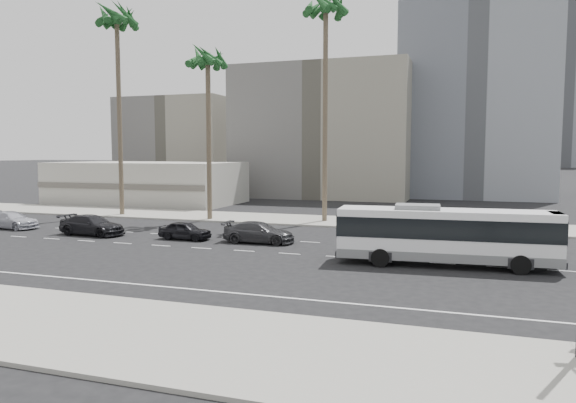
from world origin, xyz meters
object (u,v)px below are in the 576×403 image
at_px(city_bus, 445,234).
at_px(palm_near, 326,12).
at_px(car_b, 185,230).
at_px(car_a, 259,232).
at_px(palm_mid, 208,63).
at_px(car_c, 92,225).
at_px(palm_far, 117,23).
at_px(car_d, 12,220).

relative_size(city_bus, palm_near, 0.58).
relative_size(city_bus, car_b, 3.08).
bearing_deg(city_bus, car_a, 159.58).
xyz_separation_m(city_bus, palm_mid, (-21.14, 13.63, 12.37)).
height_order(car_b, car_c, car_c).
bearing_deg(city_bus, car_c, 169.80).
bearing_deg(city_bus, palm_mid, 143.58).
xyz_separation_m(palm_near, palm_far, (-20.13, -1.44, 0.26)).
bearing_deg(palm_far, car_a, -29.41).
bearing_deg(car_a, palm_near, -9.35).
xyz_separation_m(car_b, palm_mid, (-3.24, 10.27, 13.47)).
bearing_deg(palm_near, palm_mid, -168.75).
relative_size(car_a, car_d, 1.04).
bearing_deg(car_a, city_bus, -108.83).
relative_size(car_c, palm_near, 0.26).
height_order(city_bus, car_d, city_bus).
distance_m(city_bus, palm_mid, 28.03).
distance_m(car_c, car_d, 8.58).
bearing_deg(city_bus, palm_near, 121.12).
bearing_deg(palm_mid, palm_near, 11.25).
height_order(car_c, palm_near, palm_near).
distance_m(city_bus, car_d, 34.29).
height_order(car_a, palm_mid, palm_mid).
distance_m(car_a, car_b, 5.51).
distance_m(city_bus, car_c, 25.72).
bearing_deg(palm_mid, car_c, -112.36).
bearing_deg(car_d, car_b, -87.16).
height_order(car_b, palm_far, palm_far).
distance_m(palm_near, palm_far, 20.18).
bearing_deg(palm_near, car_d, -152.85).
height_order(palm_mid, palm_far, palm_far).
xyz_separation_m(city_bus, car_a, (-12.40, 3.75, -1.03)).
xyz_separation_m(city_bus, palm_near, (-10.86, 15.67, 16.43)).
height_order(car_a, palm_near, palm_near).
height_order(city_bus, car_b, city_bus).
height_order(car_b, palm_mid, palm_mid).
bearing_deg(palm_far, palm_mid, -3.48).
distance_m(car_d, palm_far, 20.82).
relative_size(car_b, car_c, 0.73).
xyz_separation_m(car_d, palm_near, (23.20, 11.90, 17.48)).
distance_m(city_bus, car_a, 12.99).
relative_size(city_bus, car_c, 2.26).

